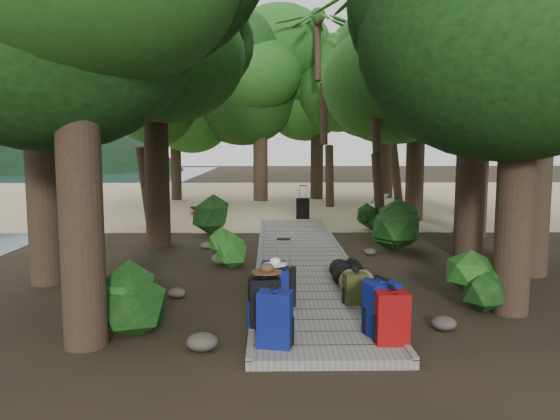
{
  "coord_description": "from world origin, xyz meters",
  "views": [
    {
      "loc": [
        -0.71,
        -10.98,
        2.56
      ],
      "look_at": [
        -0.47,
        2.33,
        1.0
      ],
      "focal_mm": 35.0,
      "sensor_mm": 36.0,
      "label": 1
    }
  ],
  "objects_px": {
    "backpack_right_a": "(392,315)",
    "lone_suitcase_on_sand": "(303,208)",
    "backpack_left_a": "(275,316)",
    "kayak": "(196,209)",
    "suitcase_on_boardwalk": "(284,286)",
    "backpack_left_d": "(273,275)",
    "duffel_right_khaki": "(358,284)",
    "backpack_right_b": "(382,306)",
    "backpack_right_c": "(375,296)",
    "duffel_right_black": "(348,272)",
    "backpack_right_d": "(355,287)",
    "sun_lounger": "(382,203)",
    "backpack_left_c": "(276,287)",
    "backpack_left_b": "(264,300)"
  },
  "relations": [
    {
      "from": "backpack_left_d",
      "to": "duffel_right_khaki",
      "type": "height_order",
      "value": "backpack_left_d"
    },
    {
      "from": "backpack_right_d",
      "to": "sun_lounger",
      "type": "distance_m",
      "value": 13.41
    },
    {
      "from": "backpack_left_a",
      "to": "lone_suitcase_on_sand",
      "type": "distance_m",
      "value": 12.63
    },
    {
      "from": "backpack_left_b",
      "to": "backpack_right_c",
      "type": "distance_m",
      "value": 1.66
    },
    {
      "from": "backpack_left_d",
      "to": "duffel_right_khaki",
      "type": "xyz_separation_m",
      "value": [
        1.39,
        -0.24,
        -0.1
      ]
    },
    {
      "from": "backpack_left_c",
      "to": "backpack_right_c",
      "type": "distance_m",
      "value": 1.46
    },
    {
      "from": "backpack_right_b",
      "to": "backpack_right_d",
      "type": "distance_m",
      "value": 1.4
    },
    {
      "from": "backpack_left_d",
      "to": "suitcase_on_boardwalk",
      "type": "xyz_separation_m",
      "value": [
        0.15,
        -0.74,
        0.01
      ]
    },
    {
      "from": "backpack_right_a",
      "to": "duffel_right_khaki",
      "type": "relative_size",
      "value": 1.26
    },
    {
      "from": "backpack_right_b",
      "to": "duffel_right_khaki",
      "type": "xyz_separation_m",
      "value": [
        -0.01,
        1.85,
        -0.19
      ]
    },
    {
      "from": "backpack_left_c",
      "to": "backpack_right_a",
      "type": "height_order",
      "value": "backpack_right_a"
    },
    {
      "from": "backpack_right_a",
      "to": "sun_lounger",
      "type": "bearing_deg",
      "value": 78.33
    },
    {
      "from": "backpack_left_d",
      "to": "lone_suitcase_on_sand",
      "type": "bearing_deg",
      "value": 89.5
    },
    {
      "from": "kayak",
      "to": "backpack_right_a",
      "type": "bearing_deg",
      "value": -69.61
    },
    {
      "from": "suitcase_on_boardwalk",
      "to": "duffel_right_black",
      "type": "bearing_deg",
      "value": 53.72
    },
    {
      "from": "backpack_right_b",
      "to": "duffel_right_khaki",
      "type": "distance_m",
      "value": 1.86
    },
    {
      "from": "suitcase_on_boardwalk",
      "to": "backpack_left_c",
      "type": "bearing_deg",
      "value": -112.25
    },
    {
      "from": "backpack_left_b",
      "to": "sun_lounger",
      "type": "height_order",
      "value": "backpack_left_b"
    },
    {
      "from": "backpack_right_b",
      "to": "backpack_right_c",
      "type": "height_order",
      "value": "backpack_right_b"
    },
    {
      "from": "backpack_left_a",
      "to": "kayak",
      "type": "height_order",
      "value": "backpack_left_a"
    },
    {
      "from": "backpack_right_b",
      "to": "backpack_right_c",
      "type": "bearing_deg",
      "value": 64.14
    },
    {
      "from": "backpack_right_a",
      "to": "sun_lounger",
      "type": "xyz_separation_m",
      "value": [
        2.92,
        14.76,
        -0.15
      ]
    },
    {
      "from": "backpack_left_b",
      "to": "sun_lounger",
      "type": "distance_m",
      "value": 14.82
    },
    {
      "from": "backpack_right_a",
      "to": "lone_suitcase_on_sand",
      "type": "bearing_deg",
      "value": 91.11
    },
    {
      "from": "backpack_right_b",
      "to": "kayak",
      "type": "relative_size",
      "value": 0.22
    },
    {
      "from": "backpack_right_b",
      "to": "backpack_right_c",
      "type": "relative_size",
      "value": 1.31
    },
    {
      "from": "lone_suitcase_on_sand",
      "to": "backpack_right_b",
      "type": "bearing_deg",
      "value": -82.89
    },
    {
      "from": "backpack_left_b",
      "to": "backpack_right_d",
      "type": "bearing_deg",
      "value": 28.83
    },
    {
      "from": "backpack_right_b",
      "to": "sun_lounger",
      "type": "relative_size",
      "value": 0.4
    },
    {
      "from": "backpack_right_c",
      "to": "backpack_left_a",
      "type": "bearing_deg",
      "value": -126.22
    },
    {
      "from": "backpack_left_b",
      "to": "backpack_left_c",
      "type": "distance_m",
      "value": 0.83
    },
    {
      "from": "backpack_left_a",
      "to": "duffel_right_black",
      "type": "distance_m",
      "value": 3.38
    },
    {
      "from": "backpack_left_a",
      "to": "suitcase_on_boardwalk",
      "type": "bearing_deg",
      "value": 97.41
    },
    {
      "from": "backpack_left_b",
      "to": "backpack_right_d",
      "type": "distance_m",
      "value": 1.77
    },
    {
      "from": "duffel_right_black",
      "to": "kayak",
      "type": "xyz_separation_m",
      "value": [
        -4.17,
        10.96,
        -0.12
      ]
    },
    {
      "from": "backpack_left_a",
      "to": "kayak",
      "type": "bearing_deg",
      "value": 113.62
    },
    {
      "from": "kayak",
      "to": "suitcase_on_boardwalk",
      "type": "bearing_deg",
      "value": -73.02
    },
    {
      "from": "kayak",
      "to": "lone_suitcase_on_sand",
      "type": "bearing_deg",
      "value": -17.19
    },
    {
      "from": "duffel_right_black",
      "to": "lone_suitcase_on_sand",
      "type": "xyz_separation_m",
      "value": [
        -0.23,
        9.49,
        0.07
      ]
    },
    {
      "from": "backpack_left_b",
      "to": "lone_suitcase_on_sand",
      "type": "height_order",
      "value": "backpack_left_b"
    },
    {
      "from": "backpack_left_c",
      "to": "suitcase_on_boardwalk",
      "type": "relative_size",
      "value": 1.15
    },
    {
      "from": "backpack_right_b",
      "to": "kayak",
      "type": "height_order",
      "value": "backpack_right_b"
    },
    {
      "from": "lone_suitcase_on_sand",
      "to": "sun_lounger",
      "type": "height_order",
      "value": "lone_suitcase_on_sand"
    },
    {
      "from": "backpack_right_a",
      "to": "lone_suitcase_on_sand",
      "type": "xyz_separation_m",
      "value": [
        -0.35,
        12.51,
        -0.1
      ]
    },
    {
      "from": "suitcase_on_boardwalk",
      "to": "kayak",
      "type": "distance_m",
      "value": 12.67
    },
    {
      "from": "backpack_left_a",
      "to": "backpack_left_b",
      "type": "xyz_separation_m",
      "value": [
        -0.14,
        0.72,
        -0.0
      ]
    },
    {
      "from": "backpack_right_a",
      "to": "suitcase_on_boardwalk",
      "type": "relative_size",
      "value": 1.22
    },
    {
      "from": "backpack_left_c",
      "to": "duffel_right_black",
      "type": "distance_m",
      "value": 2.04
    },
    {
      "from": "backpack_left_a",
      "to": "backpack_right_d",
      "type": "height_order",
      "value": "backpack_left_a"
    },
    {
      "from": "backpack_left_d",
      "to": "backpack_right_c",
      "type": "relative_size",
      "value": 0.99
    }
  ]
}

